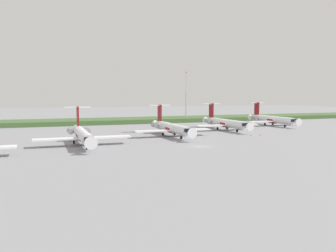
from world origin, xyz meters
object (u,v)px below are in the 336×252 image
(regional_jet_third, at_px, (171,127))
(regional_jet_fifth, at_px, (272,119))
(regional_jet_fourth, at_px, (225,123))
(safety_cone_front_marker, at_px, (251,135))
(safety_cone_mid_marker, at_px, (260,135))
(regional_jet_second, at_px, (82,134))
(antenna_mast, at_px, (186,101))

(regional_jet_third, relative_size, regional_jet_fifth, 1.00)
(regional_jet_third, relative_size, regional_jet_fourth, 1.00)
(regional_jet_fifth, distance_m, safety_cone_front_marker, 38.30)
(regional_jet_fourth, relative_size, safety_cone_front_marker, 56.36)
(safety_cone_front_marker, bearing_deg, regional_jet_third, 162.67)
(safety_cone_mid_marker, bearing_deg, regional_jet_second, -178.09)
(regional_jet_third, xyz_separation_m, regional_jet_fifth, (50.21, 19.64, 0.00))
(regional_jet_second, height_order, safety_cone_mid_marker, regional_jet_second)
(regional_jet_fourth, xyz_separation_m, regional_jet_fifth, (26.34, 9.33, 0.00))
(regional_jet_second, xyz_separation_m, regional_jet_fourth, (50.52, 20.12, 0.00))
(regional_jet_fourth, relative_size, regional_jet_fifth, 1.00)
(regional_jet_second, distance_m, safety_cone_mid_marker, 52.33)
(regional_jet_fourth, height_order, antenna_mast, antenna_mast)
(regional_jet_fourth, bearing_deg, regional_jet_second, -158.29)
(regional_jet_second, height_order, regional_jet_fifth, same)
(safety_cone_mid_marker, bearing_deg, antenna_mast, 87.77)
(regional_jet_fourth, distance_m, antenna_mast, 45.03)
(regional_jet_fifth, bearing_deg, safety_cone_front_marker, -135.50)
(regional_jet_third, height_order, safety_cone_mid_marker, regional_jet_third)
(regional_jet_third, bearing_deg, antenna_mast, 62.81)
(safety_cone_mid_marker, bearing_deg, regional_jet_third, 162.51)
(regional_jet_third, bearing_deg, safety_cone_front_marker, -17.33)
(antenna_mast, xyz_separation_m, safety_cone_front_marker, (-5.11, -61.75, -9.26))
(regional_jet_second, bearing_deg, safety_cone_mid_marker, 1.91)
(regional_jet_third, height_order, safety_cone_front_marker, regional_jet_third)
(safety_cone_front_marker, bearing_deg, regional_jet_fifth, 44.50)
(regional_jet_second, bearing_deg, antenna_mast, 49.66)
(regional_jet_second, relative_size, regional_jet_fourth, 1.00)
(regional_jet_fifth, relative_size, antenna_mast, 1.35)
(regional_jet_third, height_order, antenna_mast, antenna_mast)
(regional_jet_third, relative_size, antenna_mast, 1.35)
(regional_jet_fifth, bearing_deg, safety_cone_mid_marker, -131.60)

